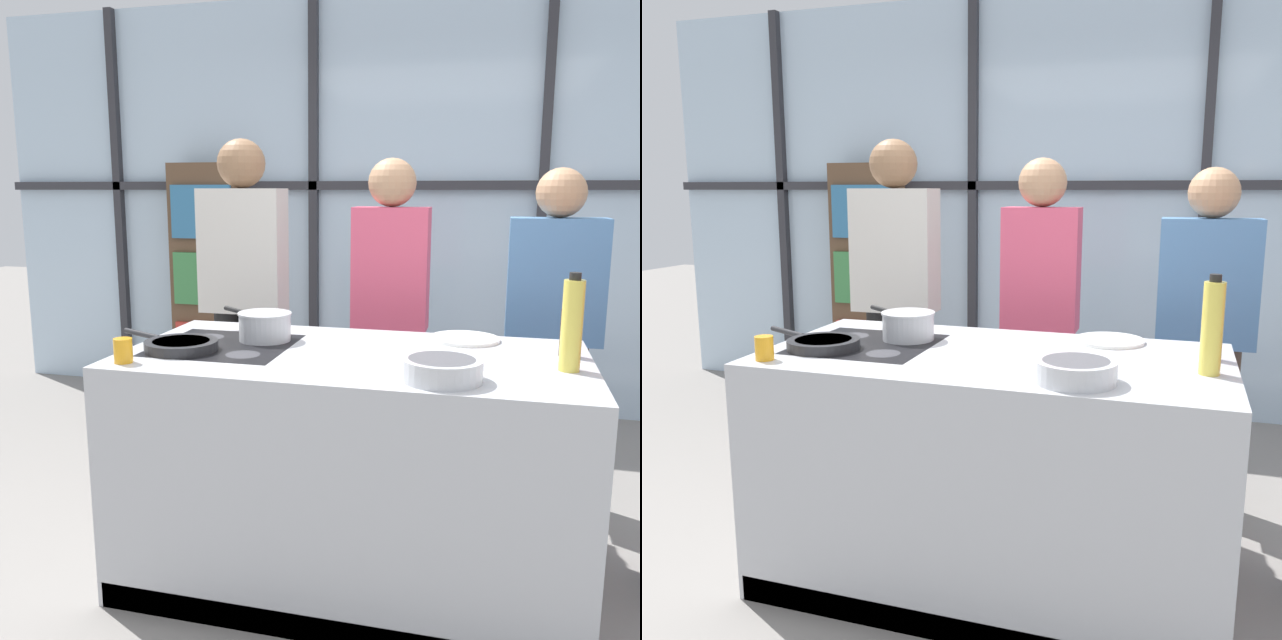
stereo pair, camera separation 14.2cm
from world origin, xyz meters
TOP-DOWN VIEW (x-y plane):
  - ground_plane at (0.00, 0.00)m, footprint 18.00×18.00m
  - back_window_wall at (0.00, 2.29)m, footprint 6.40×0.10m
  - bookshelf at (-1.53, 2.11)m, footprint 0.54×0.19m
  - demo_island at (-0.00, -0.00)m, footprint 1.72×0.89m
  - spectator_far_left at (-0.77, 0.87)m, footprint 0.44×0.25m
  - spectator_center_left at (0.00, 0.87)m, footprint 0.37×0.23m
  - spectator_center_right at (0.77, 0.87)m, footprint 0.43×0.23m
  - frying_pan at (-0.65, -0.12)m, footprint 0.47×0.31m
  - saucepan at (-0.40, 0.13)m, footprint 0.36×0.29m
  - white_plate at (0.39, 0.33)m, footprint 0.28×0.28m
  - mixing_bowl at (0.35, -0.29)m, footprint 0.26×0.26m
  - oil_bottle at (0.76, -0.06)m, footprint 0.07×0.07m
  - pepper_grinder at (0.77, 0.15)m, footprint 0.05×0.05m
  - juice_glass_near at (-0.76, -0.35)m, footprint 0.07×0.07m

SIDE VIEW (x-z plane):
  - ground_plane at x=0.00m, z-range 0.00..0.00m
  - demo_island at x=0.00m, z-range 0.00..0.91m
  - bookshelf at x=-1.53m, z-range 0.00..1.70m
  - spectator_center_right at x=0.77m, z-range 0.11..1.72m
  - white_plate at x=0.39m, z-range 0.91..0.93m
  - frying_pan at x=-0.65m, z-range 0.91..0.95m
  - mixing_bowl at x=0.35m, z-range 0.91..0.99m
  - juice_glass_near at x=-0.76m, z-range 0.91..1.00m
  - saucepan at x=-0.40m, z-range 0.92..1.03m
  - spectator_center_left at x=0.00m, z-range 0.14..1.81m
  - pepper_grinder at x=0.77m, z-range 0.90..1.11m
  - spectator_far_left at x=-0.77m, z-range 0.13..1.90m
  - oil_bottle at x=0.76m, z-range 0.90..1.24m
  - back_window_wall at x=0.00m, z-range 0.00..2.80m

